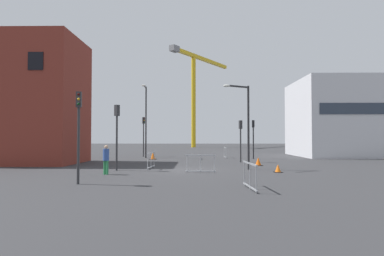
{
  "coord_description": "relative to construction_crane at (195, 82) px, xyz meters",
  "views": [
    {
      "loc": [
        0.37,
        -20.06,
        2.13
      ],
      "look_at": [
        0.0,
        5.9,
        2.87
      ],
      "focal_mm": 29.36,
      "sensor_mm": 36.0,
      "label": 1
    }
  ],
  "objects": [
    {
      "name": "streetlamp_tall",
      "position": [
        -4.94,
        -33.26,
        -9.3
      ],
      "size": [
        0.44,
        1.62,
        7.27
      ],
      "color": "#232326",
      "rests_on": "ground"
    },
    {
      "name": "ground",
      "position": [
        -0.16,
        -44.82,
        -13.56
      ],
      "size": [
        160.0,
        160.0,
        0.0
      ],
      "primitive_type": "plane",
      "color": "#333335"
    },
    {
      "name": "safety_barrier_rear",
      "position": [
        2.39,
        -52.04,
        -13.0
      ],
      "size": [
        0.24,
        2.14,
        1.08
      ],
      "color": "gray",
      "rests_on": "ground"
    },
    {
      "name": "traffic_light_corner",
      "position": [
        -5.53,
        -30.95,
        -10.71
      ],
      "size": [
        0.34,
        0.39,
        4.28
      ],
      "color": "#2D2D30",
      "rests_on": "ground"
    },
    {
      "name": "traffic_cone_orange",
      "position": [
        4.81,
        -41.42,
        -13.28
      ],
      "size": [
        0.6,
        0.6,
        0.61
      ],
      "color": "black",
      "rests_on": "ground"
    },
    {
      "name": "traffic_cone_on_verge",
      "position": [
        5.12,
        -45.87,
        -13.34
      ],
      "size": [
        0.48,
        0.48,
        0.49
      ],
      "color": "black",
      "rests_on": "ground"
    },
    {
      "name": "traffic_light_far",
      "position": [
        -4.87,
        -44.98,
        -10.77
      ],
      "size": [
        0.38,
        0.36,
        4.18
      ],
      "color": "#2D2D30",
      "rests_on": "ground"
    },
    {
      "name": "traffic_light_median",
      "position": [
        -5.13,
        -50.76,
        -10.77
      ],
      "size": [
        0.31,
        0.39,
        4.18
      ],
      "color": "#2D2D30",
      "rests_on": "ground"
    },
    {
      "name": "streetlamp_short",
      "position": [
        3.35,
        -44.44,
        -10.19
      ],
      "size": [
        1.79,
        0.97,
        5.49
      ],
      "color": "#232326",
      "rests_on": "ground"
    },
    {
      "name": "construction_crane",
      "position": [
        0.0,
        0.0,
        0.0
      ],
      "size": [
        12.46,
        17.43,
        19.47
      ],
      "color": "gold",
      "rests_on": "ground"
    },
    {
      "name": "brick_building",
      "position": [
        -14.31,
        -39.72,
        -8.51
      ],
      "size": [
        10.01,
        6.1,
        10.12
      ],
      "color": "maroon",
      "rests_on": "ground"
    },
    {
      "name": "office_block",
      "position": [
        16.22,
        -29.71,
        -9.37
      ],
      "size": [
        9.61,
        9.31,
        8.39
      ],
      "color": "silver",
      "rests_on": "ground"
    },
    {
      "name": "safety_barrier_left_run",
      "position": [
        3.13,
        -32.91,
        -13.0
      ],
      "size": [
        0.12,
        1.92,
        1.08
      ],
      "color": "#9EA0A5",
      "rests_on": "ground"
    },
    {
      "name": "safety_barrier_right_run",
      "position": [
        0.46,
        -46.17,
        -13.0
      ],
      "size": [
        1.81,
        0.16,
        1.08
      ],
      "color": "#B2B5BA",
      "rests_on": "ground"
    },
    {
      "name": "traffic_light_verge",
      "position": [
        5.75,
        -34.25,
        -11.03
      ],
      "size": [
        0.29,
        0.39,
        3.76
      ],
      "color": "black",
      "rests_on": "ground"
    },
    {
      "name": "traffic_cone_striped",
      "position": [
        -3.94,
        -35.0,
        -13.25
      ],
      "size": [
        0.67,
        0.67,
        0.68
      ],
      "color": "black",
      "rests_on": "ground"
    },
    {
      "name": "traffic_light_near",
      "position": [
        3.93,
        -38.41,
        -11.17
      ],
      "size": [
        0.28,
        0.39,
        3.52
      ],
      "color": "#2D2D30",
      "rests_on": "ground"
    },
    {
      "name": "pedestrian_walking",
      "position": [
        -4.93,
        -47.12,
        -12.6
      ],
      "size": [
        0.34,
        0.34,
        1.66
      ],
      "color": "#2D844C",
      "rests_on": "ground"
    },
    {
      "name": "safety_barrier_mid_span",
      "position": [
        -2.88,
        -43.59,
        -13.0
      ],
      "size": [
        0.21,
        2.33,
        1.08
      ],
      "color": "#B2B5BA",
      "rests_on": "ground"
    }
  ]
}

